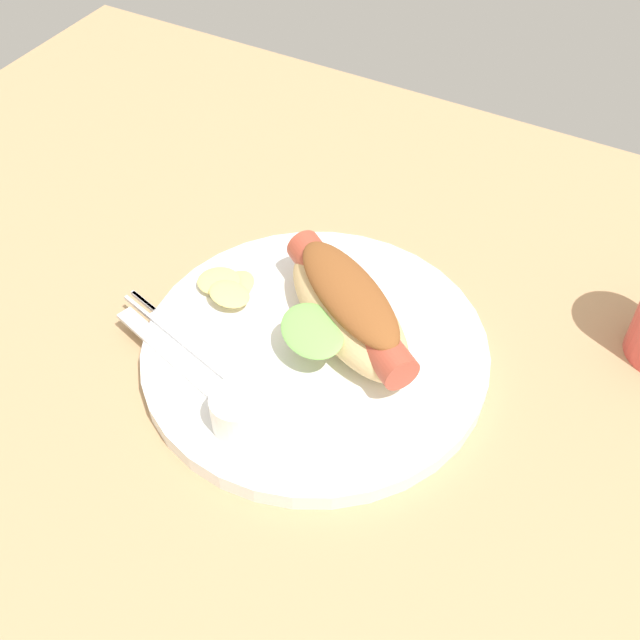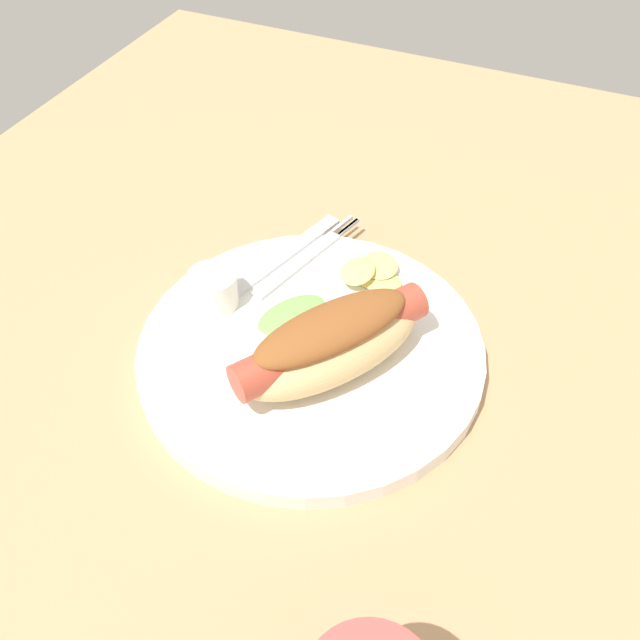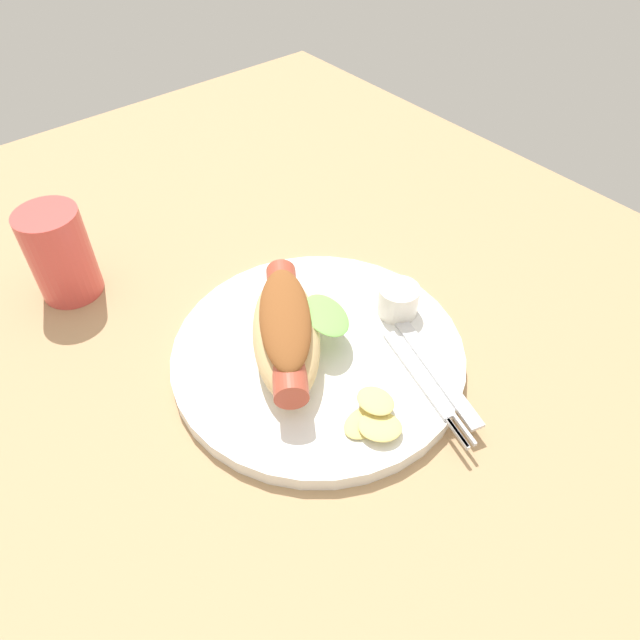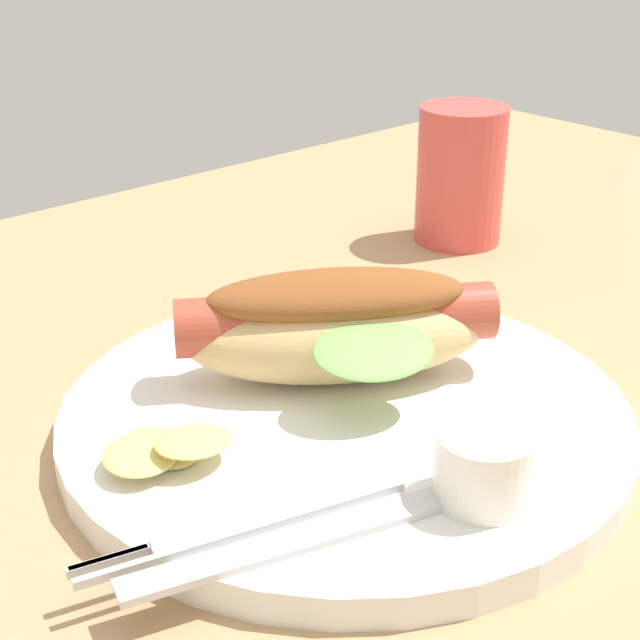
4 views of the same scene
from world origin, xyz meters
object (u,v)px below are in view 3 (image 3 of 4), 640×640
plate (318,354)px  hot_dog (287,330)px  drinking_cup (60,254)px  fork (424,383)px  chips_pile (373,417)px  knife (434,367)px  sauce_ramekin (398,300)px

plate → hot_dog: size_ratio=1.72×
hot_dog → drinking_cup: drinking_cup is taller
hot_dog → fork: bearing=66.3°
fork → chips_pile: size_ratio=2.19×
knife → chips_pile: 8.59cm
sauce_ramekin → drinking_cup: (-26.39, -24.10, 1.92)cm
sauce_ramekin → hot_dog: bearing=-102.9°
hot_dog → sauce_ramekin: size_ratio=3.97×
hot_dog → plate: bearing=89.5°
chips_pile → knife: bearing=95.1°
chips_pile → sauce_ramekin: bearing=126.8°
fork → knife: bearing=125.2°
chips_pile → hot_dog: bearing=-176.3°
hot_dog → drinking_cup: bearing=-119.4°
plate → sauce_ramekin: 9.97cm
hot_dog → fork: hot_dog is taller
hot_dog → knife: bearing=75.1°
plate → knife: (8.84, 6.83, 0.98)cm
plate → drinking_cup: (-25.28, -14.48, 4.31)cm
knife → drinking_cup: size_ratio=1.46×
fork → hot_dog: bearing=-132.0°
hot_dog → fork: 13.65cm
hot_dog → sauce_ramekin: hot_dog is taller
fork → chips_pile: (0.01, -6.47, 0.48)cm
sauce_ramekin → knife: sauce_ramekin is taller
hot_dog → fork: size_ratio=1.18×
knife → plate: bearing=-125.7°
fork → drinking_cup: (-34.87, -19.24, 3.31)cm
plate → knife: size_ratio=1.91×
plate → chips_pile: bearing=-10.1°
plate → fork: 10.75cm
knife → sauce_ramekin: bearing=176.8°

